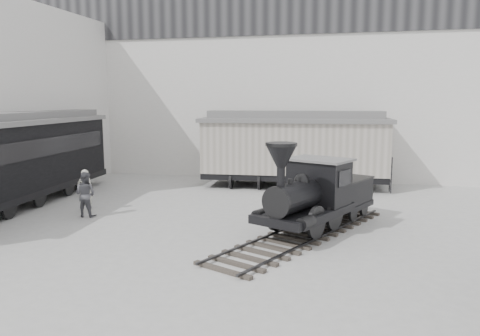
% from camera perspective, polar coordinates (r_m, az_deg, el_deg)
% --- Properties ---
extents(ground, '(90.00, 90.00, 0.00)m').
position_cam_1_polar(ground, '(13.49, -1.83, -11.20)').
color(ground, '#9E9E9B').
extents(north_wall, '(34.00, 2.51, 11.00)m').
position_cam_1_polar(north_wall, '(27.48, 6.34, 10.47)').
color(north_wall, silver).
rests_on(north_wall, ground).
extents(west_pavilion, '(7.00, 12.11, 9.00)m').
position_cam_1_polar(west_pavilion, '(28.49, -25.76, 7.49)').
color(west_pavilion, silver).
rests_on(west_pavilion, ground).
extents(locomotive, '(5.49, 8.87, 3.14)m').
position_cam_1_polar(locomotive, '(16.24, 9.03, -3.67)').
color(locomotive, '#322B27').
rests_on(locomotive, ground).
extents(boxcar, '(9.81, 3.64, 3.95)m').
position_cam_1_polar(boxcar, '(24.28, 6.59, 2.52)').
color(boxcar, black).
rests_on(boxcar, ground).
extents(passenger_coach, '(3.86, 13.96, 3.69)m').
position_cam_1_polar(passenger_coach, '(21.48, -26.68, 0.84)').
color(passenger_coach, black).
rests_on(passenger_coach, ground).
extents(visitor_a, '(0.70, 0.54, 1.72)m').
position_cam_1_polar(visitor_a, '(20.04, -18.32, -2.59)').
color(visitor_a, silver).
rests_on(visitor_a, ground).
extents(visitor_b, '(0.87, 0.68, 1.76)m').
position_cam_1_polar(visitor_b, '(19.09, -18.34, -3.06)').
color(visitor_b, '#4B4B52').
rests_on(visitor_b, ground).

